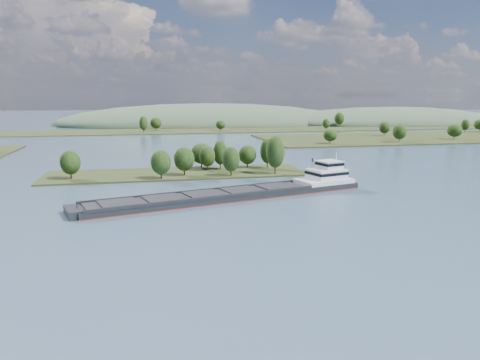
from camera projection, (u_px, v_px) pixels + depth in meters
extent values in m
plane|color=#37475F|center=(195.00, 211.00, 124.82)|extent=(1800.00, 1800.00, 0.00)
cube|color=#252F14|center=(176.00, 174.00, 182.49)|extent=(100.00, 30.00, 1.20)
cylinder|color=black|center=(231.00, 171.00, 174.29)|extent=(0.50, 0.50, 3.63)
ellipsoid|color=black|center=(231.00, 159.00, 173.47)|extent=(6.62, 6.62, 9.32)
cylinder|color=black|center=(201.00, 164.00, 194.93)|extent=(0.50, 0.50, 3.35)
ellipsoid|color=black|center=(201.00, 153.00, 194.17)|extent=(8.76, 8.76, 8.61)
cylinder|color=black|center=(184.00, 171.00, 175.92)|extent=(0.50, 0.50, 3.52)
ellipsoid|color=black|center=(184.00, 159.00, 175.12)|extent=(7.80, 7.80, 9.04)
cylinder|color=black|center=(207.00, 167.00, 187.38)|extent=(0.50, 0.50, 3.23)
ellipsoid|color=black|center=(207.00, 156.00, 186.64)|extent=(6.55, 6.55, 8.32)
cylinder|color=black|center=(161.00, 174.00, 168.39)|extent=(0.50, 0.50, 3.43)
ellipsoid|color=black|center=(161.00, 162.00, 167.61)|extent=(7.30, 7.30, 8.82)
cylinder|color=black|center=(71.00, 174.00, 168.09)|extent=(0.50, 0.50, 3.42)
ellipsoid|color=black|center=(70.00, 162.00, 167.31)|extent=(7.24, 7.24, 8.81)
cylinder|color=black|center=(220.00, 165.00, 190.49)|extent=(0.50, 0.50, 3.86)
ellipsoid|color=black|center=(220.00, 153.00, 189.61)|extent=(5.81, 5.81, 9.94)
cylinder|color=black|center=(267.00, 163.00, 193.61)|extent=(0.50, 0.50, 4.03)
ellipsoid|color=black|center=(267.00, 151.00, 192.70)|extent=(6.21, 6.21, 10.36)
cylinder|color=black|center=(275.00, 168.00, 179.16)|extent=(0.50, 0.50, 4.82)
ellipsoid|color=black|center=(275.00, 152.00, 178.07)|extent=(7.17, 7.17, 12.40)
cylinder|color=black|center=(247.00, 164.00, 194.54)|extent=(0.50, 0.50, 3.09)
ellipsoid|color=black|center=(247.00, 155.00, 193.83)|extent=(7.44, 7.44, 7.94)
cube|color=#252F14|center=(475.00, 137.00, 346.18)|extent=(320.00, 90.00, 1.60)
cylinder|color=black|center=(330.00, 141.00, 289.31)|extent=(0.50, 0.50, 2.98)
ellipsoid|color=black|center=(330.00, 135.00, 288.63)|extent=(8.54, 8.54, 7.65)
cylinder|color=black|center=(480.00, 130.00, 385.21)|extent=(0.50, 0.50, 3.32)
ellipsoid|color=black|center=(480.00, 124.00, 384.46)|extent=(9.58, 9.58, 8.54)
cylinder|color=black|center=(454.00, 137.00, 317.93)|extent=(0.50, 0.50, 3.40)
ellipsoid|color=black|center=(455.00, 130.00, 317.16)|extent=(9.78, 9.78, 8.73)
cylinder|color=black|center=(399.00, 139.00, 298.02)|extent=(0.50, 0.50, 3.75)
ellipsoid|color=black|center=(400.00, 132.00, 297.17)|extent=(8.76, 8.76, 9.66)
cylinder|color=black|center=(400.00, 137.00, 312.54)|extent=(0.50, 0.50, 3.65)
ellipsoid|color=black|center=(400.00, 130.00, 311.71)|extent=(6.33, 6.33, 9.39)
cylinder|color=black|center=(384.00, 133.00, 346.92)|extent=(0.50, 0.50, 3.39)
ellipsoid|color=black|center=(385.00, 128.00, 346.15)|extent=(7.93, 7.93, 8.71)
cylinder|color=black|center=(465.00, 130.00, 376.65)|extent=(0.50, 0.50, 3.47)
ellipsoid|color=black|center=(465.00, 125.00, 375.86)|extent=(6.46, 6.46, 8.92)
cube|color=#252F14|center=(155.00, 132.00, 393.95)|extent=(900.00, 60.00, 1.20)
cylinder|color=black|center=(326.00, 128.00, 406.52)|extent=(0.50, 0.50, 3.18)
ellipsoid|color=black|center=(326.00, 123.00, 405.80)|extent=(6.37, 6.37, 8.18)
cylinder|color=black|center=(156.00, 128.00, 399.14)|extent=(0.50, 0.50, 3.66)
ellipsoid|color=black|center=(156.00, 123.00, 398.31)|extent=(9.66, 9.66, 9.41)
cylinder|color=black|center=(339.00, 125.00, 444.46)|extent=(0.50, 0.50, 4.51)
ellipsoid|color=black|center=(339.00, 119.00, 443.44)|extent=(9.39, 9.39, 11.60)
cylinder|color=black|center=(221.00, 129.00, 396.28)|extent=(0.50, 0.50, 2.93)
ellipsoid|color=black|center=(221.00, 125.00, 395.61)|extent=(8.34, 8.34, 7.54)
cylinder|color=black|center=(144.00, 130.00, 372.59)|extent=(0.50, 0.50, 4.43)
ellipsoid|color=black|center=(143.00, 123.00, 371.59)|extent=(6.56, 6.56, 11.39)
ellipsoid|color=#384D35|center=(391.00, 123.00, 515.89)|extent=(260.00, 140.00, 36.00)
ellipsoid|color=#384D35|center=(208.00, 124.00, 502.68)|extent=(320.00, 160.00, 44.00)
cube|color=black|center=(231.00, 197.00, 139.61)|extent=(88.71, 34.33, 2.45)
cube|color=maroon|center=(231.00, 198.00, 139.70)|extent=(88.98, 34.60, 0.28)
cube|color=black|center=(196.00, 191.00, 140.00)|extent=(66.58, 18.72, 0.89)
cube|color=black|center=(211.00, 198.00, 130.51)|extent=(66.58, 18.72, 0.89)
cube|color=black|center=(203.00, 195.00, 135.29)|extent=(66.97, 27.35, 0.33)
cube|color=black|center=(119.00, 203.00, 124.03)|extent=(12.07, 11.45, 0.39)
cube|color=black|center=(163.00, 198.00, 129.63)|extent=(12.07, 11.45, 0.39)
cube|color=black|center=(203.00, 194.00, 135.23)|extent=(12.07, 11.45, 0.39)
cube|color=black|center=(241.00, 190.00, 140.83)|extent=(12.07, 11.45, 0.39)
cube|color=black|center=(275.00, 186.00, 146.42)|extent=(12.07, 11.45, 0.39)
cube|color=black|center=(73.00, 212.00, 118.91)|extent=(5.87, 10.53, 2.22)
cylinder|color=black|center=(77.00, 206.00, 119.15)|extent=(0.33, 0.33, 2.45)
cube|color=silver|center=(324.00, 181.00, 155.05)|extent=(19.98, 15.01, 1.33)
cube|color=silver|center=(326.00, 174.00, 155.16)|extent=(13.08, 11.53, 3.34)
cube|color=black|center=(326.00, 172.00, 155.08)|extent=(13.35, 11.80, 1.00)
cube|color=silver|center=(329.00, 165.00, 155.15)|extent=(8.20, 8.20, 2.45)
cube|color=black|center=(329.00, 164.00, 155.07)|extent=(8.48, 8.48, 0.89)
cube|color=silver|center=(330.00, 161.00, 154.91)|extent=(8.75, 8.75, 0.22)
cylinder|color=silver|center=(336.00, 157.00, 155.95)|extent=(0.27, 0.27, 2.89)
cylinder|color=black|center=(313.00, 160.00, 155.74)|extent=(0.68, 0.68, 1.33)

